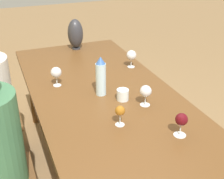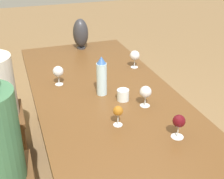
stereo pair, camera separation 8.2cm
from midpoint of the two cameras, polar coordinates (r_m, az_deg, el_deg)
name	(u,v)px [view 1 (the left image)]	position (r m, az deg, el deg)	size (l,w,h in m)	color
dining_table	(111,110)	(2.16, -1.34, -3.70)	(2.52, 0.99, 0.76)	brown
water_bottle	(101,76)	(2.16, -3.15, 2.38)	(0.07, 0.07, 0.28)	silver
water_tumbler	(123,95)	(2.12, 0.87, -0.97)	(0.08, 0.08, 0.08)	silver
vase	(75,34)	(3.07, -7.48, 10.06)	(0.15, 0.15, 0.29)	#2D2D33
wine_glass_0	(120,111)	(1.82, 0.19, -4.03)	(0.06, 0.06, 0.13)	silver
wine_glass_1	(131,55)	(2.63, 2.66, 6.24)	(0.08, 0.08, 0.15)	silver
wine_glass_3	(56,73)	(2.34, -11.18, 3.02)	(0.08, 0.08, 0.15)	silver
wine_glass_6	(181,120)	(1.76, 11.28, -5.52)	(0.07, 0.07, 0.14)	silver
wine_glass_7	(146,92)	(2.04, 5.03, -0.38)	(0.08, 0.08, 0.14)	silver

